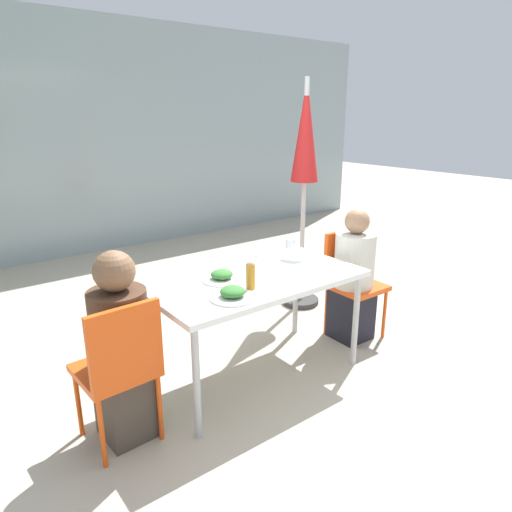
% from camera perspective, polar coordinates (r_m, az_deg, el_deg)
% --- Properties ---
extents(ground_plane, '(24.00, 24.00, 0.00)m').
position_cam_1_polar(ground_plane, '(3.43, 0.00, -14.51)').
color(ground_plane, '#B2A893').
extents(building_facade, '(10.00, 0.20, 3.00)m').
position_cam_1_polar(building_facade, '(6.44, -22.07, 13.39)').
color(building_facade, '#89999E').
rests_on(building_facade, ground).
extents(dining_table, '(1.47, 0.78, 0.75)m').
position_cam_1_polar(dining_table, '(3.12, 0.00, -3.69)').
color(dining_table, white).
rests_on(dining_table, ground).
extents(chair_left, '(0.42, 0.42, 0.88)m').
position_cam_1_polar(chair_left, '(2.64, -16.64, -12.70)').
color(chair_left, '#E54C14').
rests_on(chair_left, ground).
extents(person_left, '(0.32, 0.32, 1.13)m').
position_cam_1_polar(person_left, '(2.71, -16.41, -11.38)').
color(person_left, '#473D33').
rests_on(person_left, ground).
extents(chair_right, '(0.41, 0.41, 0.88)m').
position_cam_1_polar(chair_right, '(3.89, 11.69, -2.34)').
color(chair_right, '#E54C14').
rests_on(chair_right, ground).
extents(person_right, '(0.32, 0.32, 1.10)m').
position_cam_1_polar(person_right, '(3.81, 12.06, -2.86)').
color(person_right, black).
rests_on(person_right, ground).
extents(closed_umbrella, '(0.36, 0.36, 2.12)m').
position_cam_1_polar(closed_umbrella, '(4.25, 6.14, 12.74)').
color(closed_umbrella, '#333333').
rests_on(closed_umbrella, ground).
extents(plate_0, '(0.27, 0.27, 0.07)m').
position_cam_1_polar(plate_0, '(3.04, -4.29, -2.56)').
color(plate_0, white).
rests_on(plate_0, dining_table).
extents(plate_1, '(0.28, 0.28, 0.08)m').
position_cam_1_polar(plate_1, '(2.74, -2.94, -4.77)').
color(plate_1, white).
rests_on(plate_1, dining_table).
extents(bottle, '(0.06, 0.06, 0.19)m').
position_cam_1_polar(bottle, '(2.87, -0.68, -2.48)').
color(bottle, '#B7751E').
rests_on(bottle, dining_table).
extents(drinking_cup, '(0.08, 0.08, 0.10)m').
position_cam_1_polar(drinking_cup, '(3.67, 4.30, 1.35)').
color(drinking_cup, silver).
rests_on(drinking_cup, dining_table).
extents(salad_bowl, '(0.18, 0.18, 0.06)m').
position_cam_1_polar(salad_bowl, '(3.48, 4.71, 0.03)').
color(salad_bowl, white).
rests_on(salad_bowl, dining_table).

